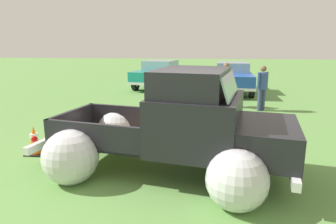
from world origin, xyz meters
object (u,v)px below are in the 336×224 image
show_car_0 (160,73)px  lane_cone_1 (34,140)px  vintage_pickup_truck (182,133)px  spectator_0 (262,85)px  lane_cone_0 (237,125)px  spectator_1 (226,82)px  show_car_1 (232,76)px

show_car_0 → lane_cone_1: bearing=4.3°
vintage_pickup_truck → show_car_0: bearing=111.4°
spectator_0 → lane_cone_0: 3.48m
spectator_0 → spectator_1: (-1.23, 0.47, 0.04)m
show_car_0 → spectator_1: spectator_1 is taller
show_car_0 → show_car_1: (3.69, -1.09, 0.00)m
spectator_0 → lane_cone_1: spectator_0 is taller
lane_cone_1 → lane_cone_0: bearing=20.8°
show_car_0 → lane_cone_0: bearing=32.5°
show_car_0 → lane_cone_1: show_car_0 is taller
show_car_1 → vintage_pickup_truck: bearing=-7.9°
show_car_0 → spectator_0: size_ratio=2.81×
show_car_0 → spectator_0: spectator_0 is taller
show_car_1 → lane_cone_0: bearing=-1.6°
spectator_0 → lane_cone_0: bearing=119.4°
show_car_0 → lane_cone_0: (3.12, -8.34, -0.47)m
vintage_pickup_truck → lane_cone_1: bearing=-179.0°
show_car_0 → show_car_1: size_ratio=1.00×
vintage_pickup_truck → show_car_0: 10.78m
spectator_1 → lane_cone_0: (0.02, -3.68, -0.62)m
show_car_1 → lane_cone_0: 7.28m
spectator_1 → vintage_pickup_truck: bearing=-121.3°
spectator_1 → show_car_0: bearing=104.1°
show_car_0 → show_car_1: bearing=85.5°
vintage_pickup_truck → lane_cone_1: 3.30m
lane_cone_0 → spectator_1: bearing=90.3°
spectator_0 → lane_cone_0: spectator_0 is taller
show_car_1 → lane_cone_0: show_car_1 is taller
show_car_0 → spectator_1: bearing=45.6°
show_car_1 → show_car_0: bearing=-103.5°
show_car_0 → show_car_1: same height
vintage_pickup_truck → spectator_1: size_ratio=2.99×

